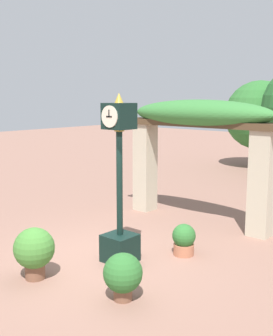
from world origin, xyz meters
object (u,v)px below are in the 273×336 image
potted_plant_near_right (34,250)px  potted_plant_far_left (184,239)px  pedestal_clock (120,194)px  potted_plant_near_left (123,274)px

potted_plant_near_right → potted_plant_far_left: potted_plant_near_right is taller
potted_plant_far_left → potted_plant_near_right: bearing=-116.4°
potted_plant_near_right → pedestal_clock: bearing=69.7°
potted_plant_near_left → potted_plant_far_left: (-0.40, 2.28, -0.10)m
pedestal_clock → potted_plant_near_left: bearing=-44.9°
potted_plant_near_right → potted_plant_far_left: 3.05m
pedestal_clock → potted_plant_far_left: (0.76, 1.12, -1.04)m
pedestal_clock → potted_plant_far_left: 1.71m
potted_plant_near_left → potted_plant_near_right: bearing=-165.5°
pedestal_clock → potted_plant_near_right: size_ratio=3.52×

